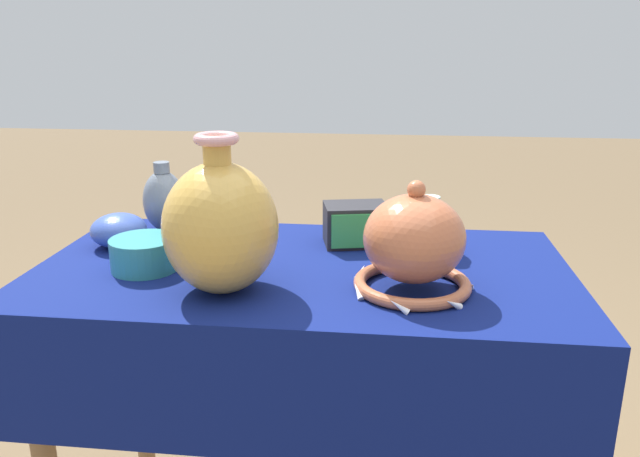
{
  "coord_description": "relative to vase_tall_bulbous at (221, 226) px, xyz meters",
  "views": [
    {
      "loc": [
        0.17,
        -1.14,
        1.21
      ],
      "look_at": [
        0.04,
        -0.09,
        0.89
      ],
      "focal_mm": 35.0,
      "sensor_mm": 36.0,
      "label": 1
    }
  ],
  "objects": [
    {
      "name": "display_table",
      "position": [
        0.12,
        0.13,
        -0.23
      ],
      "size": [
        1.04,
        0.56,
        0.78
      ],
      "color": "olive",
      "rests_on": "ground_plane"
    },
    {
      "name": "vase_tall_bulbous",
      "position": [
        0.0,
        0.0,
        0.0
      ],
      "size": [
        0.2,
        0.2,
        0.28
      ],
      "color": "gold",
      "rests_on": "display_table"
    },
    {
      "name": "vase_dome_bell",
      "position": [
        0.33,
        0.04,
        -0.04
      ],
      "size": [
        0.22,
        0.22,
        0.2
      ],
      "color": "#BC6642",
      "rests_on": "display_table"
    },
    {
      "name": "mosaic_tile_box",
      "position": [
        0.22,
        0.29,
        -0.07
      ],
      "size": [
        0.15,
        0.12,
        0.09
      ],
      "rotation": [
        0.0,
        0.0,
        0.21
      ],
      "color": "#232328",
      "rests_on": "display_table"
    },
    {
      "name": "jar_round_slate",
      "position": [
        -0.23,
        0.33,
        -0.05
      ],
      "size": [
        0.09,
        0.09,
        0.16
      ],
      "color": "slate",
      "rests_on": "display_table"
    },
    {
      "name": "jar_round_celadon",
      "position": [
        0.37,
        0.25,
        -0.06
      ],
      "size": [
        0.1,
        0.1,
        0.12
      ],
      "color": "#A8CCB7",
      "rests_on": "display_table"
    },
    {
      "name": "bowl_shallow_cobalt",
      "position": [
        -0.29,
        0.21,
        -0.08
      ],
      "size": [
        0.12,
        0.12,
        0.07
      ],
      "primitive_type": "ellipsoid",
      "color": "#3851A8",
      "rests_on": "display_table"
    },
    {
      "name": "jar_round_ivory",
      "position": [
        -0.11,
        0.27,
        -0.05
      ],
      "size": [
        0.09,
        0.09,
        0.14
      ],
      "color": "white",
      "rests_on": "display_table"
    },
    {
      "name": "pot_squat_teal",
      "position": [
        -0.18,
        0.09,
        -0.09
      ],
      "size": [
        0.13,
        0.13,
        0.06
      ],
      "primitive_type": "cylinder",
      "color": "teal",
      "rests_on": "display_table"
    }
  ]
}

